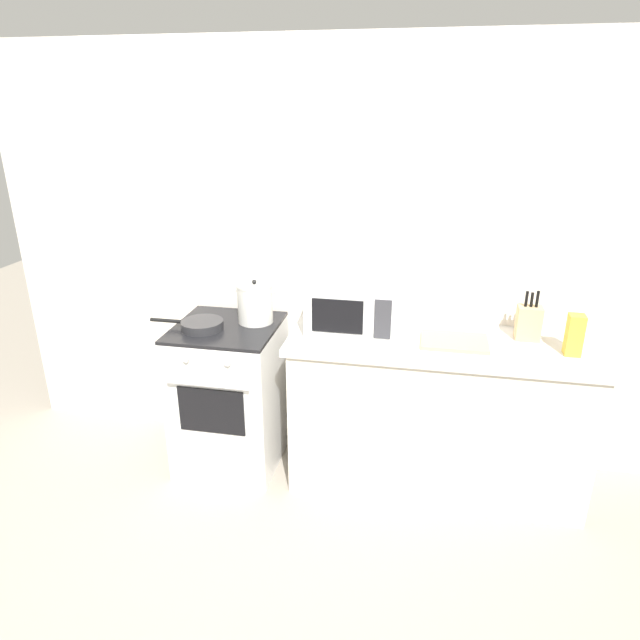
{
  "coord_description": "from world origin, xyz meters",
  "views": [
    {
      "loc": [
        0.78,
        -2.29,
        2.15
      ],
      "look_at": [
        0.22,
        0.6,
        1.0
      ],
      "focal_mm": 31.41,
      "sensor_mm": 36.0,
      "label": 1
    }
  ],
  "objects_px": {
    "cutting_board": "(454,342)",
    "microwave": "(353,306)",
    "stock_pot": "(255,303)",
    "frying_pan": "(201,325)",
    "stove": "(230,395)",
    "knife_block": "(529,322)",
    "pasta_box": "(574,335)"
  },
  "relations": [
    {
      "from": "cutting_board",
      "to": "microwave",
      "type": "bearing_deg",
      "value": 172.23
    },
    {
      "from": "stock_pot",
      "to": "microwave",
      "type": "relative_size",
      "value": 0.6
    },
    {
      "from": "frying_pan",
      "to": "microwave",
      "type": "xyz_separation_m",
      "value": [
        0.86,
        0.15,
        0.12
      ]
    },
    {
      "from": "stock_pot",
      "to": "cutting_board",
      "type": "bearing_deg",
      "value": -4.96
    },
    {
      "from": "frying_pan",
      "to": "cutting_board",
      "type": "height_order",
      "value": "frying_pan"
    },
    {
      "from": "stove",
      "to": "cutting_board",
      "type": "height_order",
      "value": "cutting_board"
    },
    {
      "from": "stock_pot",
      "to": "frying_pan",
      "type": "xyz_separation_m",
      "value": [
        -0.28,
        -0.17,
        -0.09
      ]
    },
    {
      "from": "stove",
      "to": "stock_pot",
      "type": "distance_m",
      "value": 0.61
    },
    {
      "from": "stove",
      "to": "cutting_board",
      "type": "xyz_separation_m",
      "value": [
        1.31,
        0.0,
        0.47
      ]
    },
    {
      "from": "knife_block",
      "to": "pasta_box",
      "type": "bearing_deg",
      "value": -40.31
    },
    {
      "from": "stock_pot",
      "to": "pasta_box",
      "type": "xyz_separation_m",
      "value": [
        1.76,
        -0.13,
        -0.01
      ]
    },
    {
      "from": "microwave",
      "to": "cutting_board",
      "type": "relative_size",
      "value": 1.39
    },
    {
      "from": "stove",
      "to": "knife_block",
      "type": "height_order",
      "value": "knife_block"
    },
    {
      "from": "frying_pan",
      "to": "stove",
      "type": "bearing_deg",
      "value": 29.73
    },
    {
      "from": "stove",
      "to": "pasta_box",
      "type": "relative_size",
      "value": 4.18
    },
    {
      "from": "stock_pot",
      "to": "frying_pan",
      "type": "relative_size",
      "value": 0.67
    },
    {
      "from": "frying_pan",
      "to": "cutting_board",
      "type": "relative_size",
      "value": 1.23
    },
    {
      "from": "stock_pot",
      "to": "cutting_board",
      "type": "xyz_separation_m",
      "value": [
        1.16,
        -0.1,
        -0.11
      ]
    },
    {
      "from": "frying_pan",
      "to": "microwave",
      "type": "bearing_deg",
      "value": 9.75
    },
    {
      "from": "knife_block",
      "to": "cutting_board",
      "type": "bearing_deg",
      "value": -160.5
    },
    {
      "from": "stock_pot",
      "to": "pasta_box",
      "type": "distance_m",
      "value": 1.76
    },
    {
      "from": "stove",
      "to": "knife_block",
      "type": "relative_size",
      "value": 3.26
    },
    {
      "from": "frying_pan",
      "to": "knife_block",
      "type": "relative_size",
      "value": 1.57
    },
    {
      "from": "stove",
      "to": "microwave",
      "type": "height_order",
      "value": "microwave"
    },
    {
      "from": "stove",
      "to": "microwave",
      "type": "distance_m",
      "value": 0.96
    },
    {
      "from": "cutting_board",
      "to": "knife_block",
      "type": "distance_m",
      "value": 0.43
    },
    {
      "from": "frying_pan",
      "to": "microwave",
      "type": "height_order",
      "value": "microwave"
    },
    {
      "from": "stock_pot",
      "to": "microwave",
      "type": "height_order",
      "value": "microwave"
    },
    {
      "from": "frying_pan",
      "to": "pasta_box",
      "type": "height_order",
      "value": "pasta_box"
    },
    {
      "from": "stock_pot",
      "to": "microwave",
      "type": "xyz_separation_m",
      "value": [
        0.59,
        -0.02,
        0.03
      ]
    },
    {
      "from": "stove",
      "to": "pasta_box",
      "type": "height_order",
      "value": "pasta_box"
    },
    {
      "from": "stock_pot",
      "to": "pasta_box",
      "type": "height_order",
      "value": "stock_pot"
    }
  ]
}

